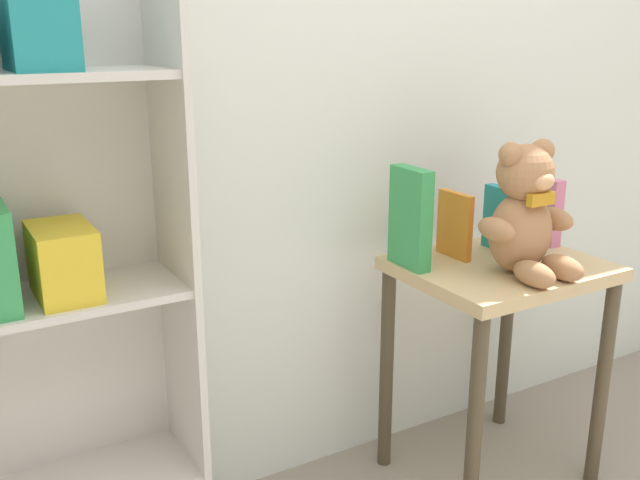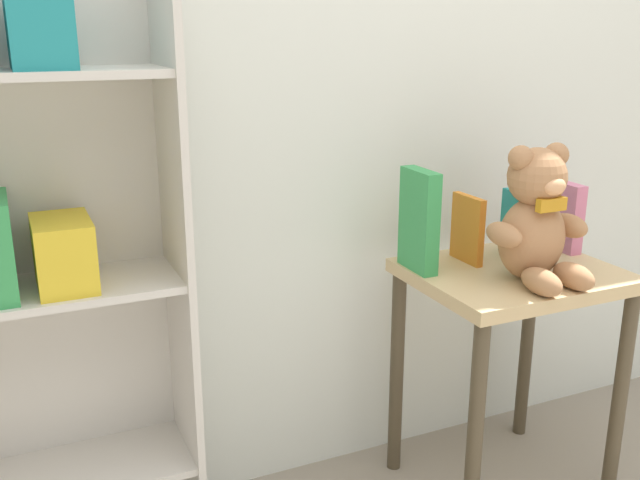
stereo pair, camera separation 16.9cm
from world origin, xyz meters
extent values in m
cube|color=silver|center=(0.00, 1.36, 1.25)|extent=(4.80, 0.06, 2.50)
cube|color=beige|center=(-0.60, 1.18, 0.73)|extent=(0.02, 0.27, 1.45)
cube|color=beige|center=(-0.93, 1.30, 0.73)|extent=(0.67, 0.02, 1.45)
cube|color=beige|center=(-0.93, 1.18, 0.73)|extent=(0.64, 0.25, 0.02)
cube|color=teal|center=(-0.85, 1.16, 1.27)|extent=(0.12, 0.19, 0.15)
cube|color=gold|center=(-0.85, 1.16, 0.81)|extent=(0.12, 0.19, 0.15)
cube|color=tan|center=(0.26, 1.03, 0.64)|extent=(0.53, 0.44, 0.04)
cylinder|color=#453A29|center=(0.03, 0.84, 0.31)|extent=(0.04, 0.04, 0.62)
cylinder|color=#453A29|center=(0.50, 0.84, 0.31)|extent=(0.04, 0.04, 0.62)
cylinder|color=#453A29|center=(0.03, 1.22, 0.31)|extent=(0.04, 0.04, 0.62)
cylinder|color=#453A29|center=(0.50, 1.22, 0.31)|extent=(0.04, 0.04, 0.62)
ellipsoid|color=#A8754C|center=(0.25, 0.95, 0.77)|extent=(0.18, 0.14, 0.21)
sphere|color=#A8754C|center=(0.25, 0.95, 0.93)|extent=(0.15, 0.15, 0.15)
sphere|color=#A8754C|center=(0.19, 0.95, 0.98)|extent=(0.06, 0.06, 0.06)
sphere|color=#A8754C|center=(0.30, 0.95, 0.98)|extent=(0.06, 0.06, 0.06)
ellipsoid|color=tan|center=(0.25, 0.89, 0.91)|extent=(0.06, 0.04, 0.04)
ellipsoid|color=#A8754C|center=(0.15, 0.93, 0.79)|extent=(0.06, 0.12, 0.06)
ellipsoid|color=#A8754C|center=(0.35, 0.93, 0.79)|extent=(0.06, 0.12, 0.06)
ellipsoid|color=#A8754C|center=(0.20, 0.85, 0.69)|extent=(0.06, 0.13, 0.06)
ellipsoid|color=#A8754C|center=(0.30, 0.85, 0.69)|extent=(0.06, 0.13, 0.06)
cube|color=#C68419|center=(0.25, 0.89, 0.87)|extent=(0.08, 0.02, 0.03)
cube|color=#33934C|center=(0.03, 1.13, 0.79)|extent=(0.04, 0.14, 0.27)
cube|color=orange|center=(0.18, 1.13, 0.75)|extent=(0.02, 0.13, 0.18)
cube|color=teal|center=(0.34, 1.12, 0.75)|extent=(0.03, 0.12, 0.18)
cube|color=#D17093|center=(0.50, 1.11, 0.76)|extent=(0.04, 0.13, 0.20)
camera|label=1|loc=(-1.10, -0.33, 1.28)|focal=40.00mm
camera|label=2|loc=(-0.95, -0.40, 1.28)|focal=40.00mm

